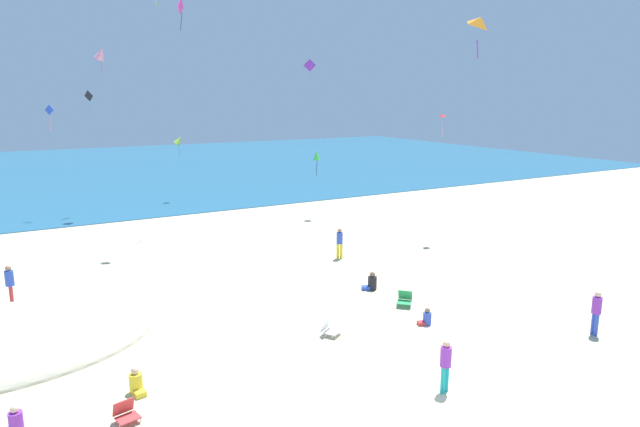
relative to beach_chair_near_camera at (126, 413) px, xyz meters
The scene contains 22 objects.
ground_plane 10.99m from the beach_chair_near_camera, 39.99° to the left, with size 120.00×120.00×0.00m, color beige.
ocean_water 55.53m from the beach_chair_near_camera, 81.28° to the left, with size 120.00×60.00×0.05m, color #236084.
beach_chair_near_camera is the anchor object (origin of this frame).
beach_chair_far_right 11.90m from the beach_chair_near_camera, 14.18° to the left, with size 0.86×0.86×0.63m.
beach_chair_mid_beach 7.68m from the beach_chair_near_camera, 15.10° to the left, with size 0.82×0.83×0.59m.
person_0 1.46m from the beach_chair_near_camera, 67.97° to the left, with size 0.43×0.67×0.80m.
person_2 11.24m from the beach_chair_near_camera, 102.80° to the left, with size 0.35×0.35×1.71m.
person_3 12.59m from the beach_chair_near_camera, 24.39° to the left, with size 0.74×0.57×0.83m.
person_4 2.74m from the beach_chair_near_camera, 159.73° to the left, with size 0.59×0.36×0.73m.
person_5 16.23m from the beach_chair_near_camera, 38.11° to the left, with size 0.46×0.46×1.65m.
person_6 15.98m from the beach_chair_near_camera, ahead, with size 0.44×0.44×1.66m.
person_7 11.11m from the beach_chair_near_camera, ahead, with size 0.58×0.40×0.66m.
person_8 8.89m from the beach_chair_near_camera, 19.84° to the right, with size 0.40×0.40×1.63m.
kite_blue 29.87m from the beach_chair_near_camera, 88.47° to the left, with size 0.55×0.51×1.77m.
kite_magenta 26.68m from the beach_chair_near_camera, 69.16° to the left, with size 0.61×0.80×1.90m.
kite_purple 32.57m from the beach_chair_near_camera, 52.35° to the left, with size 0.84×0.55×1.36m.
kite_red 23.93m from the beach_chair_near_camera, 28.05° to the left, with size 0.59×0.56×1.32m.
kite_lime 32.72m from the beach_chair_near_camera, 71.74° to the left, with size 0.95×0.77×1.81m.
kite_orange 14.06m from the beach_chair_near_camera, 15.04° to the right, with size 0.82×0.72×1.18m.
kite_pink 30.27m from the beach_chair_near_camera, 81.28° to the left, with size 1.13×1.19×1.75m.
kite_black 30.51m from the beach_chair_near_camera, 83.31° to the left, with size 0.64×0.53×1.78m.
kite_green 26.09m from the beach_chair_near_camera, 49.49° to the left, with size 0.81×0.81×1.77m.
Camera 1 is at (-10.41, -10.96, 8.41)m, focal length 30.87 mm.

